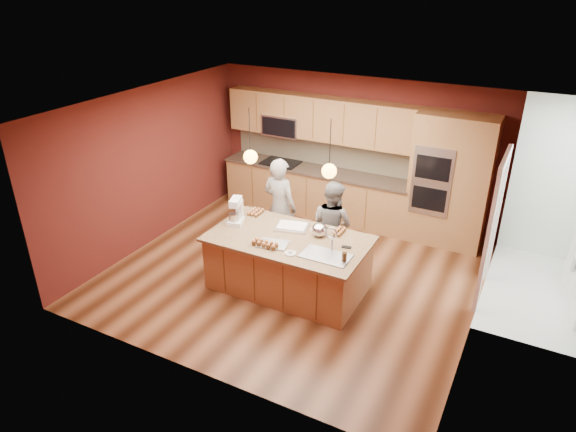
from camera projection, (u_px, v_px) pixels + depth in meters
The scene contains 24 objects.
floor at pixel (293, 274), 8.19m from camera, with size 5.50×5.50×0.00m, color #422110.
ceiling at pixel (294, 106), 7.01m from camera, with size 5.50×5.50×0.00m, color white.
wall_back at pixel (354, 149), 9.60m from camera, with size 5.50×5.50×0.00m, color #501915.
wall_front at pixel (190, 277), 5.61m from camera, with size 5.50×5.50×0.00m, color #501915.
wall_left at pixel (150, 166), 8.75m from camera, with size 5.00×5.00×0.00m, color #501915.
wall_right at pixel (488, 237), 6.45m from camera, with size 5.00×5.00×0.00m, color #501915.
cabinet_run at pixel (315, 166), 9.84m from camera, with size 3.74×0.64×2.30m.
oven_column at pixel (450, 181), 8.67m from camera, with size 1.30×0.62×2.30m.
doorway_trim at pixel (492, 232), 7.23m from camera, with size 0.08×1.11×2.20m, color white, non-canonical shape.
pendant_left at pixel (250, 157), 7.23m from camera, with size 0.20×0.20×0.80m.
pendant_right at pixel (329, 171), 6.72m from camera, with size 0.20×0.20×0.80m.
island at pixel (289, 263), 7.65m from camera, with size 2.33×1.31×1.24m.
person_left at pixel (280, 207), 8.47m from camera, with size 0.62×0.40×1.69m, color black.
person_right at pixel (332, 225), 8.12m from camera, with size 0.71×0.56×1.47m, color gray.
stand_mixer at pixel (236, 213), 7.83m from camera, with size 0.29×0.34×0.41m.
sheet_cake at pixel (292, 227), 7.74m from camera, with size 0.56×0.46×0.05m.
cooling_rack at pixel (273, 244), 7.28m from camera, with size 0.42×0.30×0.02m, color #B9BDC1.
mixing_bowl at pixel (319, 230), 7.49m from camera, with size 0.24×0.24×0.20m, color silver.
plate at pixel (290, 253), 7.05m from camera, with size 0.17×0.17×0.01m, color silver.
tumbler at pixel (344, 257), 6.84m from camera, with size 0.07×0.07×0.13m, color #382412.
phone at pixel (347, 247), 7.21m from camera, with size 0.13×0.07×0.01m, color black.
cupcakes_left at pixel (256, 212), 8.19m from camera, with size 0.21×0.28×0.06m, color #C67642, non-canonical shape.
cupcakes_rack at pixel (265, 243), 7.21m from camera, with size 0.40×0.16×0.07m, color #C67642, non-canonical shape.
cupcakes_right at pixel (339, 231), 7.58m from camera, with size 0.14×0.28×0.06m, color #C67642, non-canonical shape.
Camera 1 is at (3.16, -6.22, 4.40)m, focal length 32.00 mm.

